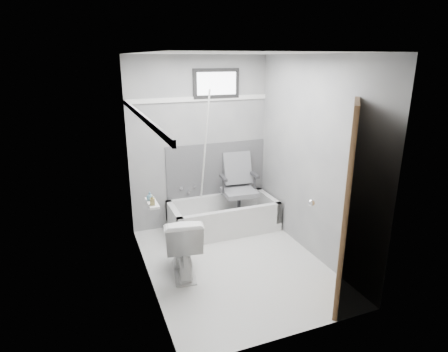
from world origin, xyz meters
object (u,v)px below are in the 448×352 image
toilet (182,244)px  soap_bottle_a (152,200)px  bathtub (223,216)px  door (390,215)px  office_chair (239,187)px  soap_bottle_b (150,196)px

toilet → soap_bottle_a: 0.69m
bathtub → toilet: toilet is taller
door → soap_bottle_a: (-1.92, 1.24, -0.03)m
office_chair → toilet: office_chair is taller
door → office_chair: bearing=102.6°
bathtub → soap_bottle_b: bearing=-144.4°
bathtub → door: door is taller
door → bathtub: bearing=109.1°
office_chair → toilet: bearing=-135.7°
toilet → soap_bottle_b: bearing=-0.0°
toilet → soap_bottle_b: soap_bottle_b is taller
office_chair → soap_bottle_b: office_chair is taller
soap_bottle_a → soap_bottle_b: size_ratio=1.15×
bathtub → toilet: 1.23m
toilet → soap_bottle_a: (-0.32, -0.09, 0.61)m
soap_bottle_a → soap_bottle_b: (0.00, 0.14, -0.01)m
bathtub → soap_bottle_a: bearing=-140.0°
office_chair → door: size_ratio=0.47×
toilet → bathtub: bearing=-123.9°
soap_bottle_a → door: bearing=-32.9°
toilet → door: door is taller
toilet → soap_bottle_b: size_ratio=7.67×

